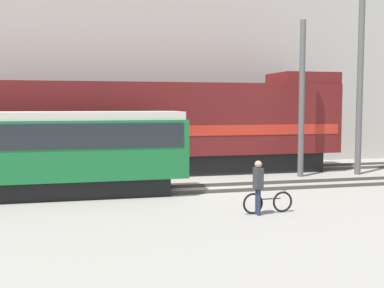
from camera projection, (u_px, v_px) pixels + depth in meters
ground_plane at (199, 187)px, 20.21m from camera, size 120.00×120.00×0.00m
track_near at (204, 188)px, 19.44m from camera, size 60.00×1.50×0.14m
track_far at (178, 172)px, 24.21m from camera, size 60.00×1.51×0.14m
building_backdrop at (156, 63)px, 30.02m from camera, size 35.55×6.00×12.04m
freight_locomotive at (129, 127)px, 23.45m from camera, size 21.61×3.04×5.10m
streetcar at (38, 149)px, 17.78m from camera, size 10.92×2.54×3.19m
bicycle at (268, 202)px, 15.30m from camera, size 1.70×0.44×0.74m
person at (258, 182)px, 14.99m from camera, size 0.23×0.37×1.71m
utility_pole_left at (302, 99)px, 22.83m from camera, size 0.28×0.28×7.42m
utility_pole_center at (360, 77)px, 23.47m from camera, size 0.30×0.30×9.61m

